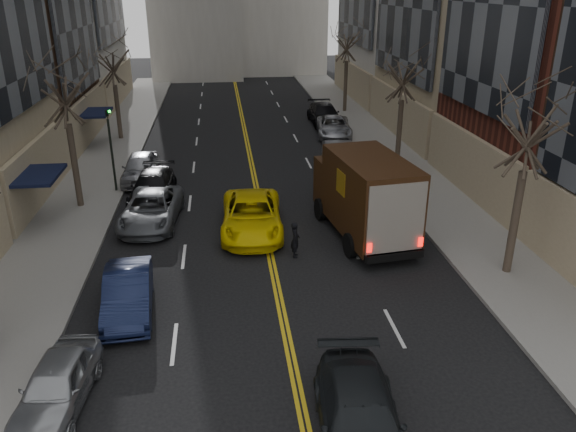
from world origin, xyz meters
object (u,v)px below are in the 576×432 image
ups_truck (364,196)px  pedestrian (295,240)px  taxi (252,215)px  observer_sedan (360,421)px

ups_truck → pedestrian: ups_truck is taller
taxi → pedestrian: size_ratio=3.76×
observer_sedan → taxi: size_ratio=0.89×
pedestrian → taxi: bearing=36.3°
observer_sedan → pedestrian: bearing=96.0°
ups_truck → taxi: bearing=160.5°
taxi → observer_sedan: bearing=-79.2°
observer_sedan → taxi: 12.92m
taxi → pedestrian: 3.10m
observer_sedan → ups_truck: bearing=80.6°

